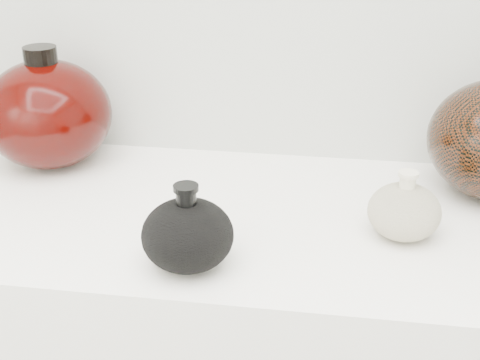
# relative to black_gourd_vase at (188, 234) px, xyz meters

# --- Properties ---
(room) EXTENTS (3.04, 2.42, 2.64)m
(room) POSITION_rel_black_gourd_vase_xyz_m (0.08, -0.51, 0.35)
(room) COLOR slate
(room) RESTS_ON ground
(black_gourd_vase) EXTENTS (0.14, 0.14, 0.12)m
(black_gourd_vase) POSITION_rel_black_gourd_vase_xyz_m (0.00, 0.00, 0.00)
(black_gourd_vase) COLOR black
(black_gourd_vase) RESTS_ON display_counter
(cream_gourd_vase) EXTENTS (0.13, 0.13, 0.11)m
(cream_gourd_vase) POSITION_rel_black_gourd_vase_xyz_m (0.30, 0.13, -0.01)
(cream_gourd_vase) COLOR beige
(cream_gourd_vase) RESTS_ON display_counter
(left_round_pot) EXTENTS (0.28, 0.28, 0.22)m
(left_round_pot) POSITION_rel_black_gourd_vase_xyz_m (-0.33, 0.31, 0.05)
(left_round_pot) COLOR black
(left_round_pot) RESTS_ON display_counter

